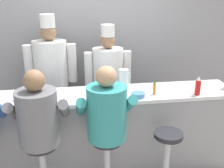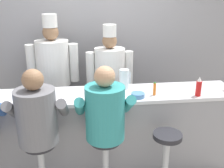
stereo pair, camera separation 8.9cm
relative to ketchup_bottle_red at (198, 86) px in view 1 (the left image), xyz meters
The scene contains 12 objects.
wall_back 1.80m from the ketchup_bottle_red, 126.30° to the left, with size 10.00×0.06×2.70m.
diner_counter 1.23m from the ketchup_bottle_red, 169.39° to the left, with size 3.18×0.57×1.00m.
ketchup_bottle_red is the anchor object (origin of this frame).
hot_sauce_bottle_orange 0.49m from the ketchup_bottle_red, behind, with size 0.03×0.03×0.15m.
water_pitcher_clear 0.85m from the ketchup_bottle_red, 156.74° to the left, with size 0.14×0.12×0.24m.
breakfast_plate 1.91m from the ketchup_bottle_red, behind, with size 0.28×0.28×0.05m.
cereal_bowl 0.68m from the ketchup_bottle_red, behind, with size 0.15×0.15×0.05m.
diner_seated_grey 1.75m from the ketchup_bottle_red, behind, with size 0.58×0.57×1.46m.
diner_seated_teal 1.12m from the ketchup_bottle_red, 165.54° to the right, with size 0.58×0.58×1.46m.
empty_stool_round 0.82m from the ketchup_bottle_red, 144.21° to the right, with size 0.30×0.30×0.72m.
cook_in_whites_near 1.97m from the ketchup_bottle_red, 148.63° to the left, with size 0.71×0.46×1.83m.
cook_in_whites_far 1.30m from the ketchup_bottle_red, 133.94° to the left, with size 0.66×0.42×1.69m.
Camera 1 is at (-0.32, -2.50, 2.10)m, focal length 42.00 mm.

